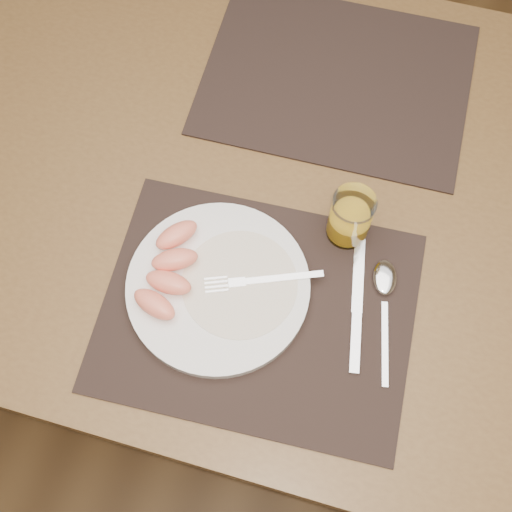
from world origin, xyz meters
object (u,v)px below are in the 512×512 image
object	(u,v)px
placemat_far	(337,79)
plate	(218,287)
placemat_near	(258,311)
spoon	(385,287)
table	(295,209)
juice_glass	(350,219)
fork	(253,281)
knife	(357,312)

from	to	relation	value
placemat_far	plate	distance (m)	0.43
placemat_near	spoon	bearing A→B (deg)	26.20
table	spoon	bearing A→B (deg)	-39.19
spoon	juice_glass	bearing A→B (deg)	134.30
fork	spoon	size ratio (longest dim) A/B	0.88
placemat_far	knife	xyz separation A→B (m)	(0.12, -0.40, 0.00)
placemat_far	knife	bearing A→B (deg)	-73.16
fork	spoon	world-z (taller)	fork
knife	table	bearing A→B (deg)	126.27
placemat_far	plate	size ratio (longest dim) A/B	1.67
table	juice_glass	distance (m)	0.17
table	placemat_far	size ratio (longest dim) A/B	3.11
knife	spoon	xyz separation A→B (m)	(0.03, 0.05, 0.00)
spoon	fork	bearing A→B (deg)	-165.65
knife	spoon	bearing A→B (deg)	57.12
table	placemat_near	size ratio (longest dim) A/B	3.11
knife	juice_glass	world-z (taller)	juice_glass
plate	knife	xyz separation A→B (m)	(0.20, 0.02, -0.01)
placemat_far	juice_glass	xyz separation A→B (m)	(0.08, -0.28, 0.04)
plate	knife	bearing A→B (deg)	5.18
placemat_near	juice_glass	size ratio (longest dim) A/B	4.69
placemat_far	placemat_near	bearing A→B (deg)	-92.20
knife	spoon	world-z (taller)	spoon
fork	knife	bearing A→B (deg)	-0.19
placemat_near	placemat_far	xyz separation A→B (m)	(0.02, 0.44, 0.00)
placemat_far	juice_glass	distance (m)	0.29
plate	spoon	xyz separation A→B (m)	(0.24, 0.07, -0.00)
knife	fork	bearing A→B (deg)	179.81
table	juice_glass	size ratio (longest dim) A/B	14.60
placemat_far	juice_glass	size ratio (longest dim) A/B	4.69
fork	knife	xyz separation A→B (m)	(0.16, -0.00, -0.02)
placemat_far	juice_glass	bearing A→B (deg)	-74.17
table	plate	size ratio (longest dim) A/B	5.19
table	juice_glass	bearing A→B (deg)	-32.87
placemat_near	juice_glass	distance (m)	0.19
placemat_far	knife	distance (m)	0.42
knife	spoon	size ratio (longest dim) A/B	1.15
juice_glass	placemat_near	bearing A→B (deg)	-120.95
placemat_near	spoon	distance (m)	0.19
placemat_far	spoon	bearing A→B (deg)	-66.63
table	juice_glass	xyz separation A→B (m)	(0.09, -0.06, 0.13)
placemat_far	fork	xyz separation A→B (m)	(-0.03, -0.40, 0.02)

